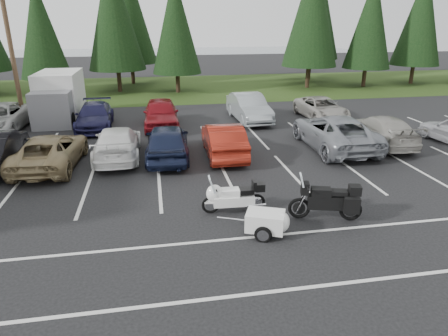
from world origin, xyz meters
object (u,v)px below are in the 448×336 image
car_near_4 (167,142)px  utility_pole (10,43)px  car_far_4 (321,108)px  car_near_7 (381,130)px  adventure_motorcycle (326,197)px  car_near_3 (117,143)px  car_far_2 (161,113)px  touring_motorcycle (234,194)px  car_far_3 (249,108)px  car_near_5 (223,140)px  car_near_6 (334,132)px  cargo_trailer (265,223)px  box_truck (57,98)px  car_far_1 (95,116)px  car_near_2 (50,151)px

car_near_4 → utility_pole: bearing=-40.7°
utility_pole → car_far_4: (18.30, -1.80, -4.04)m
car_near_7 → adventure_motorcycle: 9.47m
car_near_3 → car_far_4: (12.25, 5.66, -0.05)m
car_far_2 → car_far_4: 10.12m
car_near_3 → touring_motorcycle: car_near_3 is taller
car_near_3 → adventure_motorcycle: (6.83, -7.34, 0.06)m
car_far_3 → touring_motorcycle: 12.72m
car_near_4 → car_near_5: 2.57m
car_near_6 → cargo_trailer: (-5.62, -7.61, -0.45)m
car_near_7 → adventure_motorcycle: size_ratio=1.98×
car_near_3 → car_far_2: (2.13, 5.23, 0.11)m
box_truck → adventure_motorcycle: bearing=-54.6°
box_truck → car_near_4: box_truck is taller
car_near_7 → car_far_4: (-0.71, 5.79, -0.07)m
car_near_4 → car_far_4: size_ratio=0.99×
box_truck → car_far_3: box_truck is taller
cargo_trailer → adventure_motorcycle: adventure_motorcycle is taller
car_near_6 → car_far_1: 13.48m
box_truck → touring_motorcycle: size_ratio=2.41×
car_near_4 → car_far_3: car_far_3 is taller
car_near_5 → car_near_7: (8.16, 0.42, -0.04)m
utility_pole → car_near_2: 9.66m
utility_pole → car_far_1: bearing=-21.1°
utility_pole → car_near_4: size_ratio=1.90×
car_near_6 → cargo_trailer: 9.47m
car_near_4 → car_near_7: size_ratio=0.94×
car_near_2 → car_near_7: size_ratio=1.02×
utility_pole → car_far_3: bearing=-6.5°
box_truck → car_near_5: size_ratio=1.21×
car_near_5 → car_far_2: (-2.67, 5.77, 0.06)m
car_far_2 → adventure_motorcycle: size_ratio=1.92×
car_far_2 → adventure_motorcycle: car_far_2 is taller
adventure_motorcycle → car_near_4: bearing=139.4°
car_near_5 → car_far_4: 9.69m
car_near_5 → car_far_3: bearing=-111.7°
car_near_3 → car_near_5: 4.83m
utility_pole → car_far_1: utility_pole is taller
car_near_2 → utility_pole: bearing=-64.5°
box_truck → car_near_5: box_truck is taller
car_near_6 → cargo_trailer: car_near_6 is taller
car_near_5 → adventure_motorcycle: (2.03, -6.80, 0.01)m
car_near_2 → cargo_trailer: car_near_2 is taller
car_near_5 → car_far_3: size_ratio=0.92×
car_near_5 → car_far_2: car_far_2 is taller
car_near_4 → car_near_6: (8.11, 0.18, 0.01)m
utility_pole → adventure_motorcycle: bearing=-49.0°
car_near_6 → car_far_2: (-8.21, 5.56, 0.01)m
touring_motorcycle → car_far_1: bearing=118.0°
car_far_2 → adventure_motorcycle: (4.70, -12.57, -0.06)m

